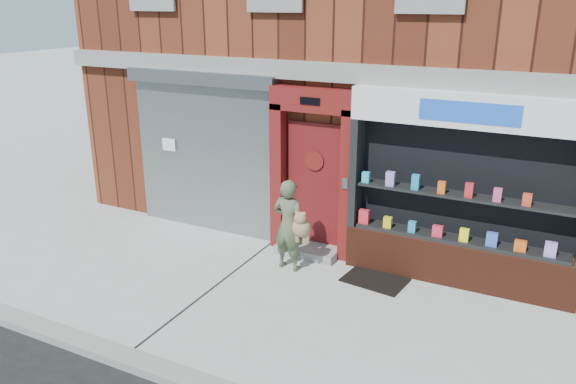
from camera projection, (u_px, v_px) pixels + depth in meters
The scene contains 7 objects.
ground at pixel (305, 309), 8.13m from camera, with size 80.00×80.00×0.00m, color #9E9E99.
building at pixel (427, 12), 11.89m from camera, with size 12.00×8.16×8.00m.
shutter_bay at pixel (204, 143), 10.47m from camera, with size 3.10×0.30×3.04m.
red_door_bay at pixel (313, 173), 9.54m from camera, with size 1.52×0.58×2.90m.
pharmacy_bay at pixel (462, 200), 8.47m from camera, with size 3.50×0.41×3.00m.
woman at pixel (290, 225), 9.11m from camera, with size 0.70×0.40×1.54m.
doormat at pixel (375, 280), 8.94m from camera, with size 0.96×0.67×0.02m, color black.
Camera 1 is at (2.98, -6.49, 4.24)m, focal length 35.00 mm.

